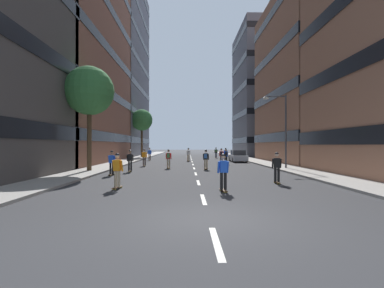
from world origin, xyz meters
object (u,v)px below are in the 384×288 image
at_px(skater_8, 150,153).
at_px(skater_6, 223,171).
at_px(street_tree_near, 89,91).
at_px(skater_1, 226,153).
at_px(skater_11, 112,162).
at_px(skater_2, 117,169).
at_px(skater_10, 168,157).
at_px(skater_5, 188,154).
at_px(skater_0, 130,160).
at_px(skater_9, 226,155).
at_px(skater_3, 221,155).
at_px(skater_4, 216,152).
at_px(skater_12, 206,158).
at_px(street_tree_mid, 142,120).
at_px(parked_car_near, 238,156).
at_px(streetlamp_right, 282,123).
at_px(skater_7, 277,166).
at_px(skater_13, 144,156).

bearing_deg(skater_8, skater_6, -75.45).
distance_m(street_tree_near, skater_6, 14.67).
height_order(skater_1, skater_11, same).
bearing_deg(skater_2, skater_10, 81.95).
relative_size(skater_5, skater_11, 1.00).
height_order(skater_0, skater_8, same).
bearing_deg(skater_9, skater_3, 103.62).
xyz_separation_m(street_tree_near, skater_4, (12.69, 24.29, -5.48)).
distance_m(street_tree_near, skater_3, 16.72).
bearing_deg(skater_12, street_tree_near, -167.33).
height_order(skater_8, skater_12, same).
bearing_deg(street_tree_mid, street_tree_near, -90.00).
bearing_deg(street_tree_near, skater_1, 51.98).
height_order(parked_car_near, streetlamp_right, streetlamp_right).
distance_m(skater_3, skater_7, 17.39).
xyz_separation_m(skater_1, skater_10, (-7.20, -13.54, 0.00)).
bearing_deg(streetlamp_right, skater_5, 122.85).
height_order(skater_4, skater_7, same).
height_order(skater_3, skater_13, same).
height_order(street_tree_mid, skater_6, street_tree_mid).
height_order(skater_11, skater_13, same).
distance_m(parked_car_near, skater_8, 12.45).
xyz_separation_m(street_tree_mid, skater_2, (4.39, -34.99, -5.47)).
xyz_separation_m(skater_3, skater_9, (0.35, -1.44, 0.00)).
height_order(skater_9, skater_12, same).
height_order(skater_5, skater_7, same).
relative_size(skater_5, skater_8, 1.00).
bearing_deg(street_tree_near, skater_10, 29.73).
bearing_deg(skater_5, skater_8, 160.47).
bearing_deg(skater_12, skater_4, 81.83).
bearing_deg(skater_9, skater_7, -87.55).
bearing_deg(skater_2, skater_4, 75.89).
height_order(skater_2, skater_3, same).
distance_m(street_tree_near, skater_5, 18.14).
distance_m(street_tree_mid, streetlamp_right, 29.01).
distance_m(streetlamp_right, skater_12, 7.53).
height_order(skater_2, skater_7, same).
distance_m(skater_7, skater_11, 11.34).
bearing_deg(skater_3, skater_2, -111.39).
bearing_deg(skater_6, skater_7, 39.03).
distance_m(skater_2, skater_12, 12.01).
xyz_separation_m(skater_1, skater_5, (-5.29, -1.73, -0.03)).
relative_size(skater_1, skater_6, 1.00).
height_order(streetlamp_right, skater_10, streetlamp_right).
bearing_deg(skater_3, skater_13, -154.78).
bearing_deg(skater_3, skater_4, 86.68).
relative_size(parked_car_near, skater_13, 2.47).
xyz_separation_m(skater_0, skater_2, (1.15, -8.83, 0.00)).
relative_size(streetlamp_right, skater_10, 3.65).
bearing_deg(skater_7, skater_4, 90.41).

